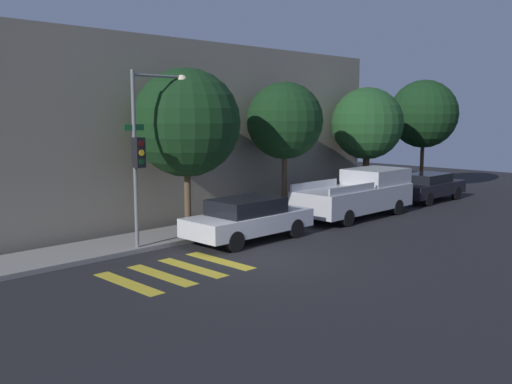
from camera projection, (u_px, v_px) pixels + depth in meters
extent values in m
plane|color=black|center=(263.00, 260.00, 16.51)|extent=(60.00, 60.00, 0.00)
cube|color=gray|center=(173.00, 235.00, 19.50)|extent=(26.00, 2.20, 0.14)
cube|color=gray|center=(101.00, 132.00, 22.17)|extent=(26.00, 6.00, 6.94)
cube|color=gold|center=(127.00, 283.00, 14.21)|extent=(0.45, 2.60, 0.00)
cube|color=gold|center=(161.00, 275.00, 14.93)|extent=(0.45, 2.60, 0.00)
cube|color=gold|center=(192.00, 268.00, 15.65)|extent=(0.45, 2.60, 0.00)
cube|color=gold|center=(220.00, 261.00, 16.37)|extent=(0.45, 2.60, 0.00)
cylinder|color=slate|center=(135.00, 162.00, 17.13)|extent=(0.12, 0.12, 5.49)
cube|color=black|center=(139.00, 153.00, 16.94)|extent=(0.30, 0.30, 0.90)
cylinder|color=#4C0C0C|center=(141.00, 144.00, 16.79)|extent=(0.18, 0.02, 0.18)
cylinder|color=yellow|center=(142.00, 153.00, 16.83)|extent=(0.18, 0.02, 0.18)
cylinder|color=#0C3819|center=(142.00, 162.00, 16.87)|extent=(0.18, 0.02, 0.18)
cube|color=#19662D|center=(134.00, 127.00, 16.99)|extent=(0.70, 0.02, 0.18)
cylinder|color=slate|center=(158.00, 76.00, 17.42)|extent=(1.83, 0.08, 0.08)
sphere|color=#F9E5B2|center=(182.00, 80.00, 18.07)|extent=(0.36, 0.36, 0.36)
cube|color=silver|center=(249.00, 222.00, 18.92)|extent=(4.55, 1.83, 0.59)
cube|color=black|center=(246.00, 206.00, 18.77)|extent=(2.36, 1.61, 0.51)
cylinder|color=black|center=(261.00, 222.00, 20.53)|extent=(0.65, 0.22, 0.65)
cylinder|color=black|center=(295.00, 228.00, 19.38)|extent=(0.65, 0.22, 0.65)
cylinder|color=black|center=(200.00, 234.00, 18.55)|extent=(0.65, 0.22, 0.65)
cylinder|color=black|center=(235.00, 241.00, 17.40)|extent=(0.65, 0.22, 0.65)
cube|color=#BCBCC1|center=(354.00, 198.00, 23.11)|extent=(5.69, 2.08, 0.92)
cube|color=#BCBCC1|center=(376.00, 176.00, 24.10)|extent=(2.56, 1.91, 0.65)
cube|color=#BCBCC1|center=(314.00, 185.00, 22.67)|extent=(2.84, 0.08, 0.28)
cube|color=#BCBCC1|center=(352.00, 189.00, 21.39)|extent=(2.84, 0.08, 0.28)
cylinder|color=black|center=(359.00, 202.00, 25.08)|extent=(0.65, 0.22, 0.65)
cylinder|color=black|center=(397.00, 207.00, 23.75)|extent=(0.65, 0.22, 0.65)
cylinder|color=black|center=(308.00, 212.00, 22.60)|extent=(0.65, 0.22, 0.65)
cylinder|color=black|center=(347.00, 218.00, 21.27)|extent=(0.65, 0.22, 0.65)
cube|color=black|center=(428.00, 188.00, 27.45)|extent=(4.51, 1.71, 0.59)
cube|color=black|center=(427.00, 178.00, 27.30)|extent=(2.35, 1.51, 0.43)
cylinder|color=black|center=(427.00, 190.00, 29.01)|extent=(0.65, 0.22, 0.65)
cylinder|color=black|center=(456.00, 193.00, 27.94)|extent=(0.65, 0.22, 0.65)
cylinder|color=black|center=(398.00, 196.00, 27.04)|extent=(0.65, 0.22, 0.65)
cylinder|color=black|center=(428.00, 199.00, 25.97)|extent=(0.65, 0.22, 0.65)
cylinder|color=brown|center=(188.00, 200.00, 19.65)|extent=(0.23, 0.23, 2.51)
sphere|color=#143316|center=(186.00, 123.00, 19.29)|extent=(3.68, 3.68, 3.68)
cylinder|color=brown|center=(284.00, 183.00, 23.15)|extent=(0.23, 0.23, 2.76)
sphere|color=#143316|center=(285.00, 121.00, 22.80)|extent=(3.09, 3.09, 3.09)
cylinder|color=#4C3823|center=(366.00, 176.00, 27.27)|extent=(0.31, 0.31, 2.46)
sphere|color=#1E4721|center=(367.00, 123.00, 26.92)|extent=(3.39, 3.39, 3.39)
cylinder|color=#4C3823|center=(422.00, 165.00, 31.01)|extent=(0.20, 0.20, 2.81)
sphere|color=#143316|center=(424.00, 114.00, 30.63)|extent=(3.64, 3.64, 3.64)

